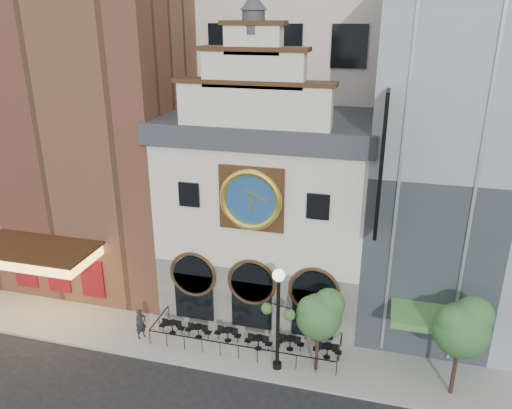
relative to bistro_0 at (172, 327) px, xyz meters
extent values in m
plane|color=black|center=(4.48, -2.47, -0.61)|extent=(120.00, 120.00, 0.00)
cube|color=gray|center=(4.48, 0.03, -0.54)|extent=(44.00, 5.00, 0.15)
cube|color=#605E5B|center=(4.48, 5.53, 1.54)|extent=(12.00, 8.00, 4.00)
cube|color=silver|center=(4.48, 5.53, 7.04)|extent=(12.00, 8.00, 7.00)
cube|color=#2D3035|center=(4.48, 5.53, 11.14)|extent=(12.60, 8.60, 1.20)
cube|color=#392211|center=(4.48, 1.45, 7.94)|extent=(3.60, 0.25, 3.60)
cylinder|color=navy|center=(4.48, 1.31, 7.94)|extent=(3.10, 0.12, 3.10)
torus|color=yellow|center=(4.48, 1.23, 7.94)|extent=(3.46, 0.36, 3.46)
cylinder|color=#2D3035|center=(4.48, 1.93, 16.84)|extent=(1.10, 1.10, 1.10)
cone|color=#2D3035|center=(4.48, 1.93, 17.79)|extent=(1.30, 1.30, 0.80)
cube|color=brown|center=(-8.52, 7.53, 12.04)|extent=(14.00, 12.00, 25.00)
cube|color=#FFBF59|center=(-8.52, -0.17, 3.74)|extent=(7.00, 3.40, 0.70)
cube|color=#392211|center=(-8.52, -0.17, 4.19)|extent=(7.40, 3.80, 0.15)
cube|color=#630D13|center=(-8.52, 1.48, 1.54)|extent=(5.60, 0.15, 2.60)
cube|color=gray|center=(17.48, 7.53, 9.54)|extent=(14.00, 12.00, 20.00)
cube|color=#4A853C|center=(14.48, 0.33, 2.84)|extent=(4.50, 2.40, 0.35)
cube|color=black|center=(11.08, 0.53, 10.54)|extent=(0.18, 1.60, 7.00)
cylinder|color=black|center=(0.00, 0.00, 0.28)|extent=(0.68, 0.68, 0.03)
cylinder|color=black|center=(0.00, 0.00, -0.09)|extent=(0.06, 0.06, 0.72)
cylinder|color=black|center=(1.64, 0.01, 0.28)|extent=(0.68, 0.68, 0.03)
cylinder|color=black|center=(1.64, 0.01, -0.09)|extent=(0.06, 0.06, 0.72)
cylinder|color=black|center=(3.40, 0.16, 0.28)|extent=(0.68, 0.68, 0.03)
cylinder|color=black|center=(3.40, 0.16, -0.09)|extent=(0.06, 0.06, 0.72)
cylinder|color=black|center=(5.29, -0.11, 0.28)|extent=(0.68, 0.68, 0.03)
cylinder|color=black|center=(5.29, -0.11, -0.09)|extent=(0.06, 0.06, 0.72)
cylinder|color=black|center=(7.01, 0.31, 0.28)|extent=(0.68, 0.68, 0.03)
cylinder|color=black|center=(7.01, 0.31, -0.09)|extent=(0.06, 0.06, 0.72)
cylinder|color=black|center=(9.12, 0.14, 0.28)|extent=(0.68, 0.68, 0.03)
cylinder|color=black|center=(9.12, 0.14, -0.09)|extent=(0.06, 0.06, 0.72)
imported|color=black|center=(-1.57, -0.82, 0.47)|extent=(0.74, 0.81, 1.86)
cylinder|color=black|center=(6.66, -1.39, 2.22)|extent=(0.19, 0.19, 5.36)
cylinder|color=black|center=(6.66, -1.39, -0.30)|extent=(0.47, 0.47, 0.32)
sphere|color=white|center=(6.66, -1.39, 5.11)|extent=(0.64, 0.64, 0.64)
sphere|color=#396127|center=(6.03, -1.26, 3.02)|extent=(0.60, 0.60, 0.60)
sphere|color=#396127|center=(7.29, -1.53, 3.02)|extent=(0.60, 0.60, 0.60)
cylinder|color=#382619|center=(8.69, -0.97, 0.81)|extent=(0.18, 0.18, 2.54)
sphere|color=#285823|center=(8.69, -0.97, 2.80)|extent=(2.36, 2.36, 2.36)
sphere|color=#285823|center=(9.14, -0.70, 3.44)|extent=(1.63, 1.63, 1.63)
sphere|color=#285823|center=(8.32, -1.16, 3.26)|extent=(1.45, 1.45, 1.45)
cylinder|color=#382619|center=(15.43, -0.98, 0.96)|extent=(0.20, 0.20, 2.86)
sphere|color=#275C24|center=(15.43, -0.98, 3.21)|extent=(2.65, 2.65, 2.65)
sphere|color=#275C24|center=(15.94, -0.67, 3.92)|extent=(1.84, 1.84, 1.84)
sphere|color=#275C24|center=(15.02, -1.18, 3.72)|extent=(1.63, 1.63, 1.63)
camera|label=1|loc=(11.23, -22.74, 17.13)|focal=35.00mm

